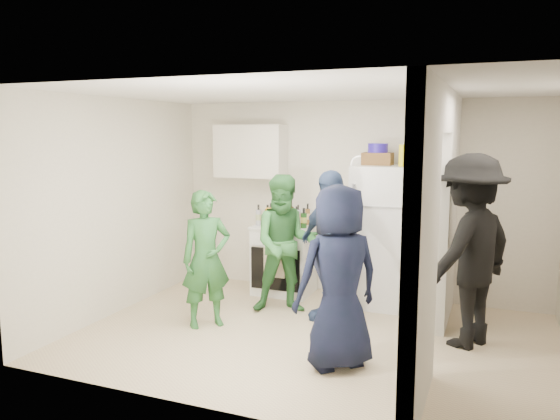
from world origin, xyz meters
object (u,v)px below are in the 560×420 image
Objects in this scene: person_green_center at (286,244)px; person_navy at (339,277)px; wicker_basket at (378,159)px; person_denim at (330,247)px; yellow_cup_stack_top at (403,156)px; stove at (284,259)px; blue_bowl at (378,148)px; fridge at (383,236)px; person_nook at (469,251)px; person_green_left at (206,259)px.

person_navy reaches higher than person_green_center.
wicker_basket is at bearing 13.88° from person_green_center.
wicker_basket is 1.30m from person_denim.
yellow_cup_stack_top is 2.09m from person_navy.
yellow_cup_stack_top is 0.15× the size of person_denim.
blue_bowl is at bearing 0.96° from stove.
fridge is (1.29, -0.03, 0.40)m from stove.
wicker_basket is 0.18× the size of person_nook.
wicker_basket is 0.21× the size of person_denim.
wicker_basket is (-0.10, 0.05, 0.93)m from fridge.
blue_bowl is at bearing 13.88° from person_green_center.
blue_bowl is 0.15× the size of person_green_center.
yellow_cup_stack_top is 1.37m from person_denim.
person_navy is at bearing -34.30° from person_denim.
yellow_cup_stack_top reaches higher than person_green_center.
stove is 2.58× the size of wicker_basket.
yellow_cup_stack_top reaches higher than person_nook.
person_green_left is (-1.53, -1.48, -1.17)m from blue_bowl.
blue_bowl reaches higher than yellow_cup_stack_top.
yellow_cup_stack_top is (0.32, -0.15, 0.05)m from wicker_basket.
stove is 1.36m from fridge.
fridge reaches higher than stove.
stove is at bearing 172.12° from person_denim.
person_nook is (1.13, -0.99, -0.96)m from blue_bowl.
person_denim is at bearing -118.67° from fridge.
blue_bowl is at bearing 104.05° from person_denim.
yellow_cup_stack_top is 0.15× the size of person_green_center.
stove is 1.79m from wicker_basket.
fridge reaches higher than person_green_center.
person_denim is at bearing -43.49° from stove.
person_denim reaches higher than person_green_center.
yellow_cup_stack_top is at bearing -105.76° from person_nook.
yellow_cup_stack_top reaches higher than person_navy.
person_nook reaches higher than wicker_basket.
person_nook is (1.13, -0.99, -0.83)m from wicker_basket.
person_denim reaches higher than person_navy.
person_denim is (-0.33, -0.84, -1.07)m from blue_bowl.
stove is 0.56× the size of person_green_center.
person_denim is (0.86, -0.82, 0.40)m from stove.
person_green_left is at bearing -103.01° from stove.
person_navy is (0.41, -1.13, -0.02)m from person_denim.
fridge is at bearing -134.35° from person_navy.
fridge is 1.01× the size of person_denim.
fridge is 2.17m from person_green_left.
wicker_basket reaches higher than stove.
wicker_basket is 1.40× the size of yellow_cup_stack_top.
person_green_center is at bearing 6.03° from person_green_left.
person_green_center reaches higher than stove.
person_green_center is at bearing -142.07° from wicker_basket.
blue_bowl is 0.16× the size of person_green_left.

